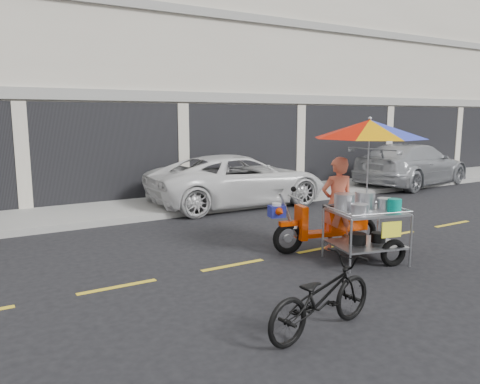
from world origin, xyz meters
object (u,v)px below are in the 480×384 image
white_pickup (238,180)px  silver_pickup (412,165)px  near_bicycle (321,296)px  food_vendor_rig (356,170)px

white_pickup → silver_pickup: 7.36m
white_pickup → near_bicycle: 8.10m
white_pickup → near_bicycle: size_ratio=3.05×
near_bicycle → food_vendor_rig: food_vendor_rig is taller
white_pickup → near_bicycle: bearing=158.0°
silver_pickup → food_vendor_rig: bearing=112.9°
near_bicycle → white_pickup: bearing=-32.4°
silver_pickup → white_pickup: bearing=79.5°
food_vendor_rig → silver_pickup: bearing=46.5°
silver_pickup → food_vendor_rig: (-8.12, -5.32, 0.82)m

